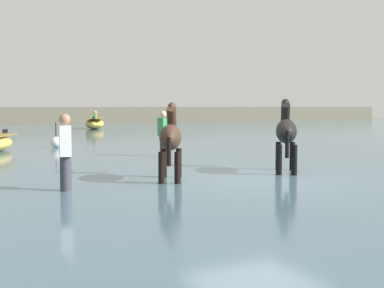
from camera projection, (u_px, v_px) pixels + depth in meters
ground_plane at (256, 191)px, 10.88m from camera, size 120.00×120.00×0.00m
water_surface at (106, 150)px, 19.74m from camera, size 90.00×90.00×0.26m
horse_lead_dark_bay at (171, 139)px, 10.63m from camera, size 1.05×1.64×1.85m
horse_trailing_black at (286, 133)px, 11.92m from camera, size 1.29×1.63×1.94m
boat_mid_channel at (95, 123)px, 35.16m from camera, size 2.31×3.79×1.20m
person_wading_close at (163, 136)px, 15.72m from camera, size 0.25×0.35×1.63m
person_wading_mid at (65, 157)px, 9.25m from camera, size 0.26×0.35×1.63m
channel_buoy at (56, 142)px, 19.11m from camera, size 0.40×0.40×0.92m
far_shoreline at (6, 117)px, 43.25m from camera, size 80.00×2.40×1.71m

